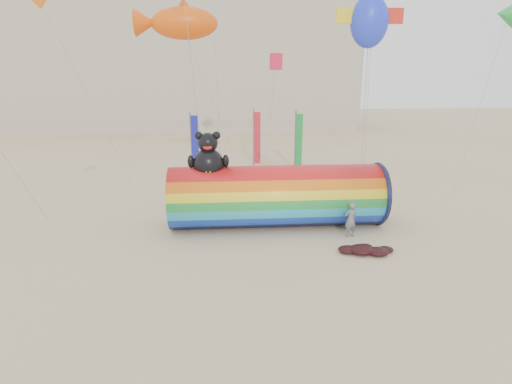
{
  "coord_description": "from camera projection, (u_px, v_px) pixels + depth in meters",
  "views": [
    {
      "loc": [
        -0.96,
        -17.33,
        7.94
      ],
      "look_at": [
        0.5,
        1.5,
        2.4
      ],
      "focal_mm": 28.0,
      "sensor_mm": 36.0,
      "label": 1
    }
  ],
  "objects": [
    {
      "name": "kite_handler",
      "position": [
        351.0,
        220.0,
        20.18
      ],
      "size": [
        0.77,
        0.63,
        1.83
      ],
      "primitive_type": "imported",
      "rotation": [
        0.0,
        0.0,
        3.47
      ],
      "color": "slate",
      "rests_on": "ground"
    },
    {
      "name": "flying_kites",
      "position": [
        237.0,
        16.0,
        22.68
      ],
      "size": [
        27.91,
        14.48,
        7.42
      ],
      "color": "#2138EA",
      "rests_on": "ground"
    },
    {
      "name": "windsock_assembly",
      "position": [
        276.0,
        194.0,
        21.53
      ],
      "size": [
        11.44,
        3.48,
        5.27
      ],
      "color": "red",
      "rests_on": "ground"
    },
    {
      "name": "festival_banners",
      "position": [
        250.0,
        141.0,
        33.37
      ],
      "size": [
        9.2,
        2.65,
        5.2
      ],
      "color": "#59595E",
      "rests_on": "ground"
    },
    {
      "name": "hotel_building",
      "position": [
        149.0,
        59.0,
        59.05
      ],
      "size": [
        60.4,
        15.4,
        20.6
      ],
      "color": "#B7AD99",
      "rests_on": "ground"
    },
    {
      "name": "ground",
      "position": [
        248.0,
        250.0,
        18.89
      ],
      "size": [
        160.0,
        160.0,
        0.0
      ],
      "primitive_type": "plane",
      "color": "#CCB58C",
      "rests_on": "ground"
    },
    {
      "name": "fabric_bundle",
      "position": [
        365.0,
        250.0,
        18.47
      ],
      "size": [
        2.62,
        1.35,
        0.41
      ],
      "color": "#36090E",
      "rests_on": "ground"
    }
  ]
}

